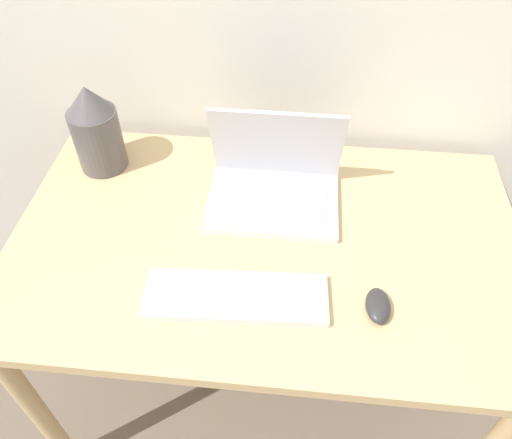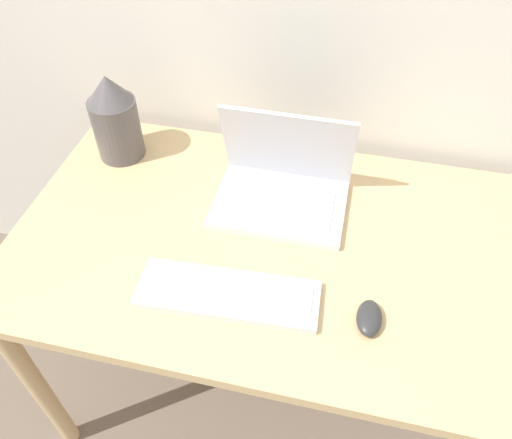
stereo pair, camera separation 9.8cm
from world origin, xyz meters
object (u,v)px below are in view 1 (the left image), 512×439
Objects in this scene: mouse at (378,306)px; vase at (95,129)px; laptop at (274,182)px; keyboard at (236,296)px.

vase reaches higher than mouse.
vase is (-0.75, 0.42, 0.11)m from mouse.
vase is at bearing 150.62° from mouse.
laptop reaches higher than keyboard.
vase is at bearing 135.75° from keyboard.
keyboard is 0.31m from mouse.
mouse is 0.36× the size of vase.
mouse is (0.25, -0.33, -0.04)m from laptop.
mouse is at bearing 0.71° from keyboard.
mouse is at bearing -52.83° from laptop.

